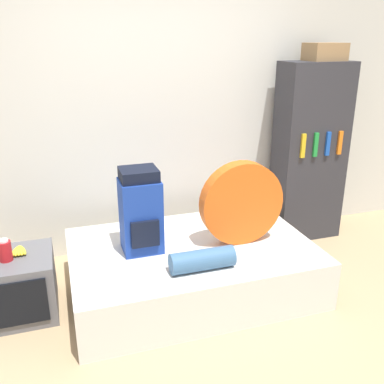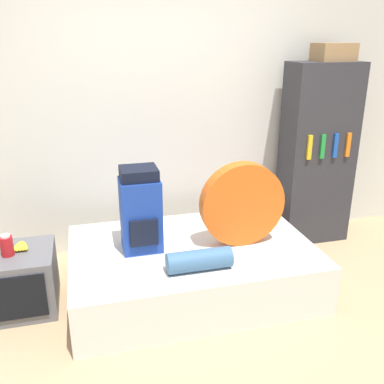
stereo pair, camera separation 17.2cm
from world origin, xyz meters
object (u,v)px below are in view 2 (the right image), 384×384
(bookshelf, at_px, (317,155))
(cardboard_box, at_px, (334,52))
(canister, at_px, (7,246))
(sleeping_roll, at_px, (199,260))
(television, at_px, (19,281))
(tent_bag, at_px, (242,204))
(backpack, at_px, (141,211))

(bookshelf, xyz_separation_m, cardboard_box, (0.07, 0.01, 0.95))
(canister, bearing_deg, bookshelf, 11.75)
(sleeping_roll, xyz_separation_m, canister, (-1.32, 0.43, 0.07))
(television, distance_m, canister, 0.31)
(sleeping_roll, relative_size, bookshelf, 0.27)
(sleeping_roll, relative_size, television, 0.86)
(tent_bag, distance_m, canister, 1.76)
(backpack, distance_m, bookshelf, 1.91)
(tent_bag, xyz_separation_m, television, (-1.71, 0.13, -0.49))
(tent_bag, relative_size, bookshelf, 0.38)
(sleeping_roll, height_order, cardboard_box, cardboard_box)
(cardboard_box, bearing_deg, canister, -168.28)
(tent_bag, bearing_deg, backpack, 172.10)
(canister, distance_m, bookshelf, 2.86)
(bookshelf, relative_size, cardboard_box, 5.16)
(bookshelf, bearing_deg, tent_bag, -146.34)
(canister, bearing_deg, television, 28.94)
(tent_bag, relative_size, sleeping_roll, 1.44)
(sleeping_roll, xyz_separation_m, television, (-1.28, 0.45, -0.24))
(television, xyz_separation_m, bookshelf, (2.74, 0.56, 0.64))
(sleeping_roll, distance_m, cardboard_box, 2.28)
(tent_bag, bearing_deg, bookshelf, 33.66)
(sleeping_roll, bearing_deg, bookshelf, 34.59)
(sleeping_roll, bearing_deg, television, 160.46)
(tent_bag, height_order, television, tent_bag)
(television, relative_size, canister, 3.31)
(sleeping_roll, bearing_deg, canister, 161.83)
(bookshelf, bearing_deg, sleeping_roll, -145.41)
(backpack, relative_size, bookshelf, 0.37)
(backpack, relative_size, television, 1.21)
(backpack, bearing_deg, television, 178.66)
(backpack, bearing_deg, bookshelf, 17.75)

